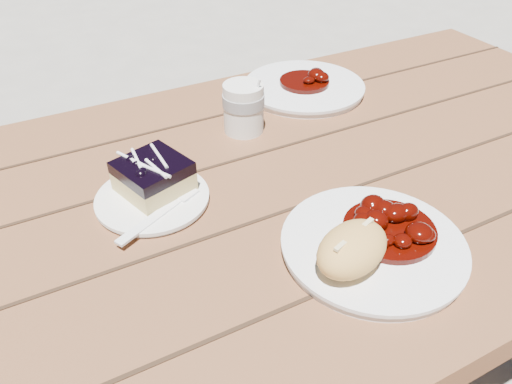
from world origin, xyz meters
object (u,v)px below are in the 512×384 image
coffee_cup (244,108)px  picnic_table (168,290)px  blueberry_cake (153,176)px  main_plate (373,246)px  bread_roll (352,249)px  dessert_plate (153,199)px  second_plate (304,88)px

coffee_cup → picnic_table: bearing=-144.1°
blueberry_cake → picnic_table: bearing=-125.9°
main_plate → picnic_table: bearing=138.7°
main_plate → bread_roll: 0.07m
main_plate → bread_roll: size_ratio=2.21×
main_plate → dessert_plate: size_ratio=1.46×
dessert_plate → coffee_cup: bearing=30.4°
picnic_table → blueberry_cake: size_ratio=16.76×
main_plate → bread_roll: bread_roll is taller
dessert_plate → second_plate: bearing=28.0°
blueberry_cake → second_plate: (0.40, 0.21, -0.03)m
second_plate → main_plate: bearing=-111.4°
blueberry_cake → coffee_cup: coffee_cup is taller
bread_roll → blueberry_cake: bread_roll is taller
coffee_cup → bread_roll: bearing=-96.8°
blueberry_cake → coffee_cup: 0.24m
dessert_plate → second_plate: (0.41, 0.22, 0.00)m
bread_roll → blueberry_cake: 0.33m
main_plate → dessert_plate: bearing=133.3°
picnic_table → dessert_plate: (0.01, 0.04, 0.17)m
bread_roll → dessert_plate: size_ratio=0.66×
main_plate → second_plate: same height
blueberry_cake → second_plate: blueberry_cake is taller
picnic_table → bread_roll: (0.18, -0.23, 0.21)m
bread_roll → dessert_plate: (-0.18, 0.27, -0.04)m
dessert_plate → blueberry_cake: (0.01, 0.01, 0.03)m
main_plate → coffee_cup: 0.38m
bread_roll → coffee_cup: bearing=83.2°
picnic_table → main_plate: bearing=-41.3°
bread_roll → dessert_plate: bread_roll is taller
picnic_table → main_plate: main_plate is taller
bread_roll → second_plate: (0.24, 0.49, -0.04)m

